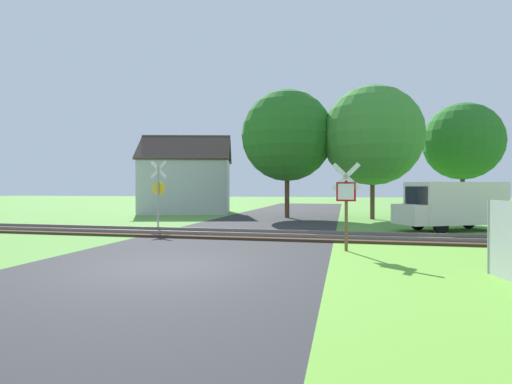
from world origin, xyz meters
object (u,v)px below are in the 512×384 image
at_px(stop_sign_near, 346,199).
at_px(crossing_sign_far, 158,189).
at_px(house, 186,185).
at_px(tree_center, 287,136).
at_px(tree_far, 463,142).
at_px(mail_truck, 452,204).
at_px(tree_right, 373,136).

xyz_separation_m(stop_sign_near, crossing_sign_far, (-8.79, 4.93, 0.29)).
relative_size(house, tree_center, 0.95).
relative_size(tree_center, tree_far, 1.06).
bearing_deg(tree_far, tree_center, -159.51).
xyz_separation_m(tree_far, mail_truck, (-3.32, -10.99, -4.04)).
relative_size(tree_center, tree_right, 1.00).
relative_size(stop_sign_near, house, 0.34).
height_order(tree_right, mail_truck, tree_right).
xyz_separation_m(house, tree_right, (13.95, -3.30, 3.04)).
xyz_separation_m(tree_center, tree_right, (5.47, -0.10, -0.16)).
height_order(house, tree_far, tree_far).
distance_m(tree_far, tree_right, 7.90).
distance_m(house, tree_right, 14.65).
height_order(house, tree_right, tree_right).
relative_size(house, tree_far, 1.01).
xyz_separation_m(crossing_sign_far, tree_right, (10.46, 8.62, 3.38)).
distance_m(tree_center, tree_right, 5.48).
height_order(tree_center, tree_right, tree_center).
height_order(crossing_sign_far, mail_truck, crossing_sign_far).
bearing_deg(house, mail_truck, -43.65).
height_order(crossing_sign_far, tree_far, tree_far).
bearing_deg(crossing_sign_far, mail_truck, 12.13).
distance_m(crossing_sign_far, tree_right, 13.97).
height_order(stop_sign_near, tree_far, tree_far).
relative_size(house, mail_truck, 1.55).
bearing_deg(mail_truck, house, 33.42).
bearing_deg(stop_sign_near, tree_center, -66.79).
distance_m(crossing_sign_far, mail_truck, 13.78).
relative_size(crossing_sign_far, house, 0.41).
relative_size(stop_sign_near, tree_right, 0.33).
height_order(tree_center, mail_truck, tree_center).
distance_m(tree_center, mail_truck, 11.60).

